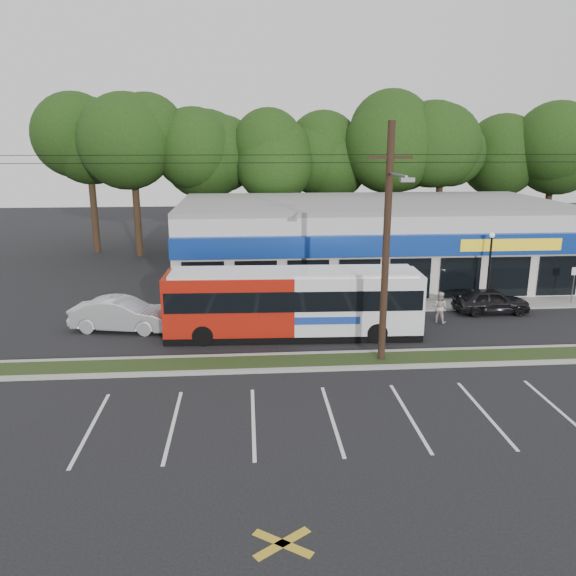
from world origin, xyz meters
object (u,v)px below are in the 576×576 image
Objects in this scene: lamp_post at (490,260)px; pedestrian_b at (439,307)px; sign_post at (574,279)px; car_silver at (122,314)px; utility_pole at (383,238)px; pedestrian_a at (402,306)px; metrobus at (293,301)px; car_dark at (491,301)px.

lamp_post is 2.57× the size of pedestrian_b.
sign_post is 0.45× the size of car_silver.
sign_post is (13.17, 7.65, -3.86)m from utility_pole.
pedestrian_a is (14.41, 0.52, -0.05)m from car_silver.
lamp_post is at bearing -71.55° from car_silver.
pedestrian_b is (16.25, -0.00, 0.01)m from car_silver.
lamp_post is at bearing 177.42° from sign_post.
utility_pole reaches higher than car_silver.
pedestrian_b is at bearing -143.27° from lamp_post.
car_silver is at bearing -32.93° from pedestrian_a.
pedestrian_b is (1.84, -0.52, 0.06)m from pedestrian_a.
pedestrian_a is 1.91m from pedestrian_b.
sign_post is 17.02m from metrobus.
lamp_post is 6.33m from pedestrian_a.
lamp_post is 20.28m from car_silver.
car_silver is (-19.64, -1.38, 0.13)m from car_dark.
car_dark is at bearing -104.40° from lamp_post.
pedestrian_a is at bearing -77.44° from car_silver.
lamp_post is 0.35× the size of metrobus.
lamp_post reaches higher than pedestrian_a.
pedestrian_b is (4.42, 5.07, -4.59)m from utility_pole.
car_silver reaches higher than pedestrian_a.
utility_pole is 13.67m from car_silver.
lamp_post is 2.77× the size of pedestrian_a.
lamp_post reaches higher than pedestrian_b.
metrobus reaches higher than car_silver.
lamp_post is 5.13m from sign_post.
utility_pole is 32.59× the size of pedestrian_a.
metrobus is at bearing -159.53° from lamp_post.
car_dark is at bearing -126.10° from pedestrian_b.
sign_post is (5.00, -0.23, -1.12)m from lamp_post.
metrobus is 8.66m from car_silver.
pedestrian_b is at bearing -79.52° from car_silver.
sign_post is at bearing 15.59° from metrobus.
sign_post is 25.14m from car_silver.
car_dark is 3.66m from pedestrian_b.
car_silver is 14.42m from pedestrian_a.
utility_pole is 11.17m from car_dark.
car_dark is at bearing 16.21° from metrobus.
utility_pole reaches higher than metrobus.
pedestrian_b is (-8.75, -2.57, -0.73)m from sign_post.
pedestrian_a is (2.57, 5.60, -4.65)m from utility_pole.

